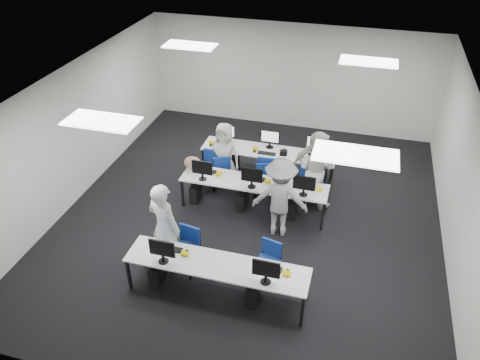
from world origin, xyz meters
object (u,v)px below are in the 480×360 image
(desk_front, at_px, (217,266))
(chair_3, at_px, (265,185))
(chair_1, at_px, (267,269))
(chair_4, at_px, (314,192))
(chair_7, at_px, (309,186))
(student_1, at_px, (315,168))
(student_0, at_px, (165,227))
(chair_5, at_px, (222,175))
(chair_6, at_px, (262,180))
(desk_mid, at_px, (254,184))
(chair_0, at_px, (186,257))
(student_3, at_px, (312,166))
(chair_2, at_px, (210,176))
(photographer, at_px, (280,198))
(student_2, at_px, (225,154))

(desk_front, distance_m, chair_3, 3.24)
(chair_1, xyz_separation_m, chair_4, (0.48, 2.66, 0.01))
(chair_7, bearing_deg, student_1, -51.97)
(student_0, distance_m, student_1, 3.65)
(chair_5, xyz_separation_m, chair_6, (0.98, 0.06, -0.01))
(desk_mid, height_order, chair_4, chair_4)
(chair_0, bearing_deg, student_1, 64.63)
(desk_front, distance_m, chair_6, 3.46)
(chair_4, bearing_deg, chair_1, -107.30)
(chair_0, xyz_separation_m, chair_4, (2.00, 2.79, -0.01))
(chair_5, height_order, student_1, student_1)
(student_3, bearing_deg, chair_6, 158.15)
(desk_front, height_order, student_3, student_3)
(chair_2, height_order, chair_6, chair_2)
(chair_6, distance_m, student_1, 1.39)
(desk_front, distance_m, photographer, 2.12)
(chair_4, bearing_deg, chair_0, -132.73)
(chair_5, xyz_separation_m, student_3, (2.11, 0.06, 0.56))
(chair_0, distance_m, chair_2, 2.82)
(chair_2, height_order, chair_5, chair_2)
(chair_0, relative_size, student_3, 0.54)
(photographer, bearing_deg, desk_front, 66.67)
(desk_front, bearing_deg, chair_2, 110.86)
(chair_3, height_order, student_0, student_0)
(student_3, bearing_deg, chair_7, 100.77)
(chair_6, relative_size, photographer, 0.47)
(chair_1, relative_size, chair_5, 0.96)
(chair_6, bearing_deg, chair_5, 162.07)
(chair_7, bearing_deg, chair_4, -50.19)
(chair_7, bearing_deg, desk_mid, -133.19)
(student_1, bearing_deg, desk_mid, 49.13)
(chair_6, relative_size, student_2, 0.52)
(chair_5, xyz_separation_m, student_1, (2.20, -0.11, 0.62))
(desk_front, height_order, chair_7, chair_7)
(desk_front, height_order, chair_5, chair_5)
(chair_1, height_order, student_1, student_1)
(chair_6, bearing_deg, student_0, -132.79)
(chair_0, distance_m, photographer, 2.20)
(desk_front, relative_size, chair_7, 3.74)
(desk_mid, height_order, chair_6, chair_6)
(desk_mid, relative_size, student_1, 1.80)
(desk_front, bearing_deg, chair_0, 148.99)
(chair_3, distance_m, student_1, 1.26)
(chair_5, bearing_deg, student_3, -19.92)
(chair_2, height_order, student_2, student_2)
(desk_front, height_order, student_0, student_0)
(student_2, bearing_deg, chair_3, -8.71)
(chair_5, bearing_deg, chair_1, -79.46)
(chair_1, bearing_deg, chair_5, 135.41)
(desk_front, height_order, desk_mid, same)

